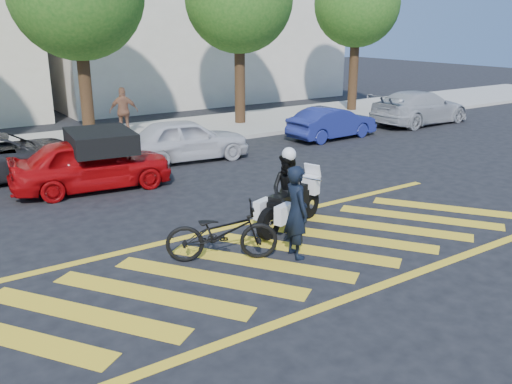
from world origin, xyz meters
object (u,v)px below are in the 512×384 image
parked_mid_left (3,157)px  officer_moto (288,192)px  parked_far_right (420,107)px  bicycle (222,232)px  officer_bike (296,212)px  police_motorcycle (289,205)px  parked_right (332,123)px  parked_mid_right (186,140)px  red_convertible (92,163)px

parked_mid_left → officer_moto: bearing=-144.9°
parked_far_right → bicycle: bearing=115.3°
officer_bike → bicycle: 1.44m
police_motorcycle → parked_right: bearing=23.4°
officer_bike → parked_far_right: size_ratio=0.36×
officer_bike → parked_mid_left: officer_bike is taller
officer_moto → parked_mid_right: 6.72m
officer_bike → parked_mid_left: 9.50m
police_motorcycle → parked_far_right: bearing=9.4°
red_convertible → parked_far_right: (14.96, 1.68, 0.02)m
officer_bike → officer_moto: 1.46m
police_motorcycle → parked_mid_right: size_ratio=0.54×
officer_moto → red_convertible: bearing=-173.4°
bicycle → parked_far_right: bearing=-35.4°
bicycle → parked_far_right: parked_far_right is taller
officer_moto → red_convertible: officer_moto is taller
officer_bike → parked_mid_left: size_ratio=0.38×
parked_mid_left → parked_far_right: size_ratio=0.96×
officer_bike → police_motorcycle: officer_bike is taller
bicycle → parked_right: parked_right is taller
officer_bike → parked_far_right: officer_bike is taller
parked_right → bicycle: bearing=125.6°
police_motorcycle → parked_mid_left: (-4.37, 7.55, 0.12)m
bicycle → parked_mid_left: parked_mid_left is taller
bicycle → red_convertible: (-0.58, 5.83, 0.16)m
police_motorcycle → red_convertible: (-2.60, 5.22, 0.16)m
officer_moto → officer_bike: bearing=-50.9°
red_convertible → officer_bike: bearing=-157.9°
bicycle → police_motorcycle: bicycle is taller
officer_moto → parked_mid_left: size_ratio=0.35×
police_motorcycle → officer_moto: bearing=124.9°
officer_moto → red_convertible: (-2.58, 5.21, -0.12)m
parked_mid_right → parked_right: 6.20m
officer_bike → parked_right: (7.88, 7.90, -0.29)m
bicycle → parked_right: size_ratio=0.57×
red_convertible → parked_mid_right: size_ratio=1.03×
bicycle → red_convertible: 5.86m
police_motorcycle → officer_bike: bearing=-141.7°
parked_mid_left → parked_mid_right: 5.36m
red_convertible → parked_mid_left: (-1.78, 2.33, -0.04)m
bicycle → officer_moto: officer_moto is taller
officer_bike → parked_right: bearing=-35.5°
bicycle → officer_bike: bearing=-89.7°
bicycle → parked_mid_right: bearing=5.1°
bicycle → parked_mid_right: parked_mid_right is taller
officer_moto → parked_mid_left: bearing=-169.7°
officer_bike → officer_moto: (0.76, 1.25, -0.06)m
bicycle → parked_mid_right: 7.84m
bicycle → parked_mid_right: size_ratio=0.52×
officer_bike → police_motorcycle: size_ratio=0.82×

